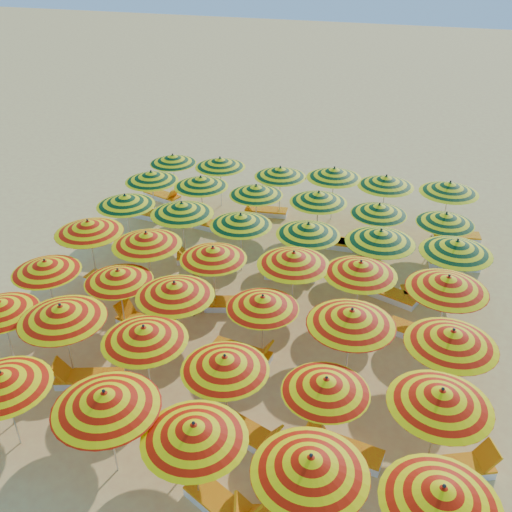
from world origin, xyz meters
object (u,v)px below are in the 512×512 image
umbrella_24 (125,200)px  umbrella_29 (457,247)px  beachgoer_a (195,295)px  umbrella_14 (175,289)px  umbrella_1 (2,380)px  umbrella_25 (182,208)px  lounger_23 (265,211)px  umbrella_16 (352,317)px  umbrella_27 (308,229)px  umbrella_7 (61,313)px  umbrella_3 (194,432)px  umbrella_23 (448,283)px  umbrella_9 (225,363)px  umbrella_20 (213,253)px  umbrella_11 (441,398)px  umbrella_13 (118,276)px  umbrella_36 (173,159)px  umbrella_5 (442,495)px  lounger_21 (456,263)px  lounger_10 (137,285)px  lounger_6 (455,468)px  umbrella_40 (386,181)px  umbrella_15 (263,302)px  umbrella_18 (88,227)px  lounger_3 (88,378)px  umbrella_22 (360,268)px  umbrella_35 (446,218)px  lounger_15 (389,294)px  umbrella_6 (0,307)px  lounger_9 (111,282)px  umbrella_12 (46,266)px  lounger_13 (200,257)px  umbrella_19 (146,239)px  lounger_24 (455,236)px  umbrella_34 (379,209)px  umbrella_28 (381,236)px  lounger_8 (242,353)px  umbrella_26 (241,220)px  umbrella_41 (450,188)px  umbrella_33 (319,197)px  umbrella_38 (280,172)px  lounger_17 (145,213)px  lounger_11 (231,304)px  lounger_12 (418,334)px  umbrella_37 (220,162)px  umbrella_10 (326,385)px  umbrella_32 (256,190)px  lounger_22 (163,196)px  umbrella_8 (144,334)px  umbrella_2 (105,400)px  umbrella_17 (452,338)px  umbrella_39 (334,173)px

umbrella_24 → umbrella_29: 11.13m
beachgoer_a → umbrella_14: bearing=35.5°
umbrella_1 → umbrella_25: umbrella_25 is taller
lounger_23 → umbrella_16: bearing=112.1°
umbrella_27 → umbrella_7: bearing=-126.5°
umbrella_3 → umbrella_23: size_ratio=0.89×
umbrella_9 → umbrella_20: (-2.03, 4.48, 0.00)m
umbrella_1 → umbrella_11: bearing=13.7°
umbrella_13 → umbrella_36: umbrella_36 is taller
umbrella_5 → umbrella_16: bearing=117.2°
umbrella_9 → lounger_21: size_ratio=1.30×
umbrella_13 → lounger_10: bearing=108.6°
umbrella_1 → umbrella_24: (-1.99, 8.94, 0.01)m
lounger_6 → umbrella_40: bearing=80.2°
umbrella_14 → umbrella_15: bearing=9.2°
umbrella_18 → umbrella_36: (-0.25, 6.83, -0.21)m
lounger_3 → lounger_21: same height
umbrella_22 → umbrella_35: umbrella_22 is taller
umbrella_7 → lounger_15: umbrella_7 is taller
umbrella_40 → lounger_6: 11.68m
umbrella_6 → lounger_9: umbrella_6 is taller
umbrella_12 → lounger_13: bearing=57.9°
umbrella_19 → umbrella_27: 5.07m
lounger_24 → umbrella_34: bearing=27.9°
umbrella_28 → lounger_8: size_ratio=1.37×
umbrella_9 → umbrella_35: (4.48, 9.11, -0.07)m
umbrella_12 → umbrella_26: bearing=44.4°
umbrella_19 → umbrella_34: bearing=35.8°
umbrella_13 → lounger_23: 8.83m
umbrella_11 → umbrella_22: size_ratio=0.91×
umbrella_41 → lounger_15: bearing=-106.5°
umbrella_16 → umbrella_33: bearing=108.4°
umbrella_5 → umbrella_15: umbrella_5 is taller
umbrella_38 → umbrella_41: bearing=1.9°
lounger_17 → umbrella_35: bearing=-175.7°
lounger_9 → lounger_11: same height
lounger_3 → lounger_24: same height
lounger_11 → lounger_12: 5.65m
umbrella_5 → umbrella_37: 16.30m
umbrella_37 → lounger_10: size_ratio=1.34×
umbrella_5 → umbrella_20: size_ratio=0.94×
lounger_23 → umbrella_33: bearing=136.9°
umbrella_5 → umbrella_10: bearing=137.9°
umbrella_32 → lounger_13: size_ratio=1.39×
lounger_21 → lounger_22: size_ratio=0.98×
umbrella_8 → umbrella_37: 11.27m
umbrella_40 → lounger_6: size_ratio=1.24×
umbrella_2 → umbrella_33: umbrella_2 is taller
umbrella_17 → umbrella_39: bearing=116.2°
umbrella_3 → umbrella_7: 5.19m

